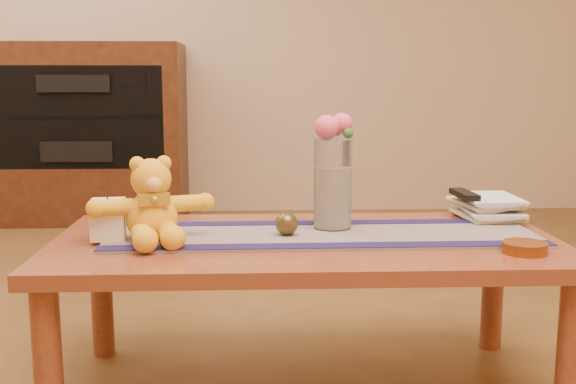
{
  "coord_description": "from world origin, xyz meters",
  "views": [
    {
      "loc": [
        -0.13,
        -1.89,
        0.89
      ],
      "look_at": [
        -0.05,
        0.0,
        0.58
      ],
      "focal_mm": 43.31,
      "sensor_mm": 36.0,
      "label": 1
    }
  ],
  "objects_px": {
    "pillar_candle": "(108,219)",
    "tv_remote": "(464,194)",
    "amber_dish": "(525,248)",
    "teddy_bear": "(152,201)",
    "book_bottom": "(462,217)",
    "glass_vase": "(333,184)",
    "bronze_ball": "(287,224)"
  },
  "relations": [
    {
      "from": "pillar_candle",
      "to": "bronze_ball",
      "type": "distance_m",
      "value": 0.49
    },
    {
      "from": "glass_vase",
      "to": "book_bottom",
      "type": "height_order",
      "value": "glass_vase"
    },
    {
      "from": "glass_vase",
      "to": "amber_dish",
      "type": "xyz_separation_m",
      "value": [
        0.46,
        -0.28,
        -0.12
      ]
    },
    {
      "from": "glass_vase",
      "to": "amber_dish",
      "type": "height_order",
      "value": "glass_vase"
    },
    {
      "from": "glass_vase",
      "to": "teddy_bear",
      "type": "bearing_deg",
      "value": -166.15
    },
    {
      "from": "bronze_ball",
      "to": "tv_remote",
      "type": "distance_m",
      "value": 0.6
    },
    {
      "from": "bronze_ball",
      "to": "tv_remote",
      "type": "relative_size",
      "value": 0.4
    },
    {
      "from": "tv_remote",
      "to": "amber_dish",
      "type": "relative_size",
      "value": 1.41
    },
    {
      "from": "bronze_ball",
      "to": "tv_remote",
      "type": "xyz_separation_m",
      "value": [
        0.56,
        0.2,
        0.04
      ]
    },
    {
      "from": "tv_remote",
      "to": "amber_dish",
      "type": "xyz_separation_m",
      "value": [
        0.04,
        -0.4,
        -0.07
      ]
    },
    {
      "from": "bronze_ball",
      "to": "book_bottom",
      "type": "height_order",
      "value": "bronze_ball"
    },
    {
      "from": "teddy_bear",
      "to": "amber_dish",
      "type": "bearing_deg",
      "value": -25.73
    },
    {
      "from": "bronze_ball",
      "to": "amber_dish",
      "type": "relative_size",
      "value": 0.57
    },
    {
      "from": "pillar_candle",
      "to": "tv_remote",
      "type": "distance_m",
      "value": 1.07
    },
    {
      "from": "teddy_bear",
      "to": "book_bottom",
      "type": "height_order",
      "value": "teddy_bear"
    },
    {
      "from": "teddy_bear",
      "to": "tv_remote",
      "type": "xyz_separation_m",
      "value": [
        0.93,
        0.24,
        -0.03
      ]
    },
    {
      "from": "pillar_candle",
      "to": "tv_remote",
      "type": "relative_size",
      "value": 0.67
    },
    {
      "from": "teddy_bear",
      "to": "tv_remote",
      "type": "height_order",
      "value": "teddy_bear"
    },
    {
      "from": "pillar_candle",
      "to": "amber_dish",
      "type": "distance_m",
      "value": 1.1
    },
    {
      "from": "bronze_ball",
      "to": "book_bottom",
      "type": "relative_size",
      "value": 0.29
    },
    {
      "from": "glass_vase",
      "to": "book_bottom",
      "type": "distance_m",
      "value": 0.46
    },
    {
      "from": "teddy_bear",
      "to": "glass_vase",
      "type": "xyz_separation_m",
      "value": [
        0.5,
        0.12,
        0.02
      ]
    },
    {
      "from": "book_bottom",
      "to": "teddy_bear",
      "type": "bearing_deg",
      "value": -171.28
    },
    {
      "from": "amber_dish",
      "to": "glass_vase",
      "type": "bearing_deg",
      "value": 148.35
    },
    {
      "from": "amber_dish",
      "to": "pillar_candle",
      "type": "bearing_deg",
      "value": 171.0
    },
    {
      "from": "glass_vase",
      "to": "book_bottom",
      "type": "relative_size",
      "value": 1.17
    },
    {
      "from": "tv_remote",
      "to": "amber_dish",
      "type": "distance_m",
      "value": 0.41
    },
    {
      "from": "bronze_ball",
      "to": "tv_remote",
      "type": "bearing_deg",
      "value": 20.0
    },
    {
      "from": "teddy_bear",
      "to": "amber_dish",
      "type": "xyz_separation_m",
      "value": [
        0.97,
        -0.16,
        -0.1
      ]
    },
    {
      "from": "glass_vase",
      "to": "tv_remote",
      "type": "relative_size",
      "value": 1.62
    },
    {
      "from": "bronze_ball",
      "to": "amber_dish",
      "type": "distance_m",
      "value": 0.63
    },
    {
      "from": "glass_vase",
      "to": "pillar_candle",
      "type": "bearing_deg",
      "value": -169.78
    }
  ]
}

